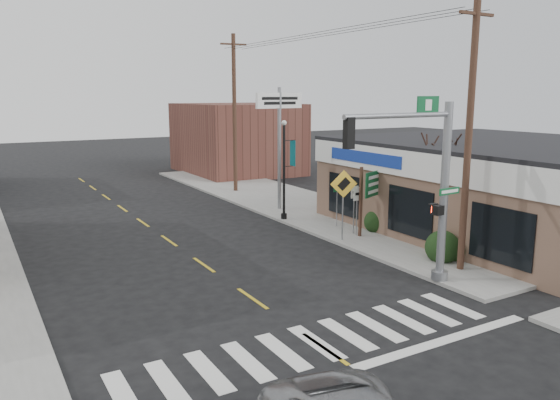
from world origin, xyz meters
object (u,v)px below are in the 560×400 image
guide_sign (374,191)px  bare_tree (441,142)px  fire_hydrant (431,243)px  utility_pole_far (234,112)px  traffic_signal_pole (429,175)px  dance_center_sign (279,118)px  lamp_post (285,162)px  utility_pole_near (469,134)px

guide_sign → bare_tree: (2.02, -1.88, 2.24)m
fire_hydrant → utility_pole_far: bearing=91.8°
traffic_signal_pole → dance_center_sign: bearing=78.3°
bare_tree → utility_pole_far: utility_pole_far is taller
traffic_signal_pole → bare_tree: bearing=37.2°
fire_hydrant → lamp_post: bearing=103.3°
lamp_post → utility_pole_near: (1.37, -10.16, 1.97)m
traffic_signal_pole → utility_pole_near: bearing=8.2°
fire_hydrant → traffic_signal_pole: bearing=-138.7°
traffic_signal_pole → bare_tree: size_ratio=1.15×
guide_sign → utility_pole_far: utility_pole_far is taller
dance_center_sign → utility_pole_near: (0.36, -12.47, -0.13)m
bare_tree → utility_pole_far: 15.51m
fire_hydrant → bare_tree: bare_tree is taller
fire_hydrant → dance_center_sign: (-0.92, 10.45, 4.60)m
traffic_signal_pole → utility_pole_near: utility_pole_near is taller
guide_sign → bare_tree: size_ratio=0.58×
fire_hydrant → utility_pole_near: 4.94m
bare_tree → utility_pole_near: bearing=-124.7°
traffic_signal_pole → fire_hydrant: bearing=38.0°
guide_sign → dance_center_sign: dance_center_sign is taller
bare_tree → utility_pole_near: (-2.49, -3.59, 0.62)m
traffic_signal_pole → utility_pole_near: 2.59m
guide_sign → dance_center_sign: size_ratio=0.47×
traffic_signal_pole → guide_sign: size_ratio=1.98×
lamp_post → utility_pole_far: (1.41, 8.73, 2.21)m
fire_hydrant → lamp_post: lamp_post is taller
guide_sign → dance_center_sign: 7.66m
guide_sign → fire_hydrant: size_ratio=4.43×
dance_center_sign → utility_pole_far: 6.43m
guide_sign → lamp_post: 5.11m
lamp_post → utility_pole_far: size_ratio=0.50×
traffic_signal_pole → fire_hydrant: (2.82, 2.48, -3.29)m
guide_sign → bare_tree: 3.55m
lamp_post → utility_pole_near: size_ratio=0.52×
utility_pole_far → utility_pole_near: bearing=-85.9°
dance_center_sign → bare_tree: bearing=-83.2°
bare_tree → utility_pole_near: size_ratio=0.57×
traffic_signal_pole → dance_center_sign: size_ratio=0.93×
dance_center_sign → traffic_signal_pole: bearing=-109.4°
traffic_signal_pole → lamp_post: bearing=81.9°
traffic_signal_pole → guide_sign: traffic_signal_pole is taller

